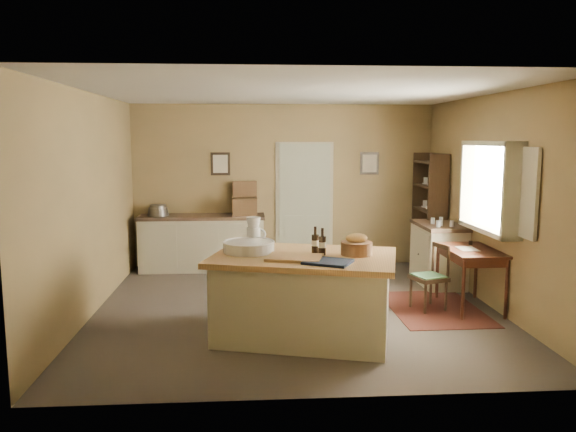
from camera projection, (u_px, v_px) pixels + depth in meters
name	position (u px, v px, depth m)	size (l,w,h in m)	color
ground	(296.00, 308.00, 7.14)	(5.00, 5.00, 0.00)	brown
wall_back	(284.00, 186.00, 9.42)	(5.00, 0.10, 2.70)	#977B4A
wall_front	(322.00, 239.00, 4.48)	(5.00, 0.10, 2.70)	#977B4A
wall_left	(90.00, 204.00, 6.78)	(0.10, 5.00, 2.70)	#977B4A
wall_right	(492.00, 201.00, 7.12)	(0.10, 5.00, 2.70)	#977B4A
ceiling	(296.00, 92.00, 6.76)	(5.00, 5.00, 0.00)	silver
door	(304.00, 203.00, 9.46)	(0.97, 0.06, 2.11)	#B6BA9C
framed_prints	(296.00, 164.00, 9.36)	(2.82, 0.02, 0.38)	black
window	(494.00, 187.00, 6.89)	(0.25, 1.99, 1.12)	beige
work_island	(303.00, 294.00, 6.05)	(2.18, 1.71, 1.20)	beige
sideboard	(203.00, 241.00, 9.15)	(2.03, 0.58, 1.18)	beige
rug	(434.00, 308.00, 7.11)	(1.10, 1.60, 0.01)	#451915
writing_desk	(471.00, 256.00, 7.05)	(0.61, 1.00, 0.82)	black
desk_chair	(429.00, 278.00, 7.03)	(0.38, 0.38, 0.81)	black
right_cabinet	(438.00, 253.00, 8.27)	(0.59, 1.05, 0.99)	beige
shelving_unit	(432.00, 213.00, 9.02)	(0.32, 0.86, 1.91)	black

